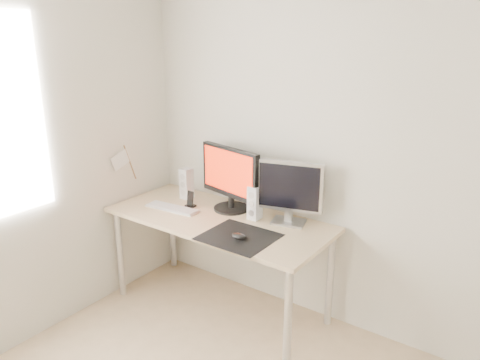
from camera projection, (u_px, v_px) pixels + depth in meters
The scene contains 11 objects.
wall_back at pixel (373, 154), 2.89m from camera, with size 3.50×3.50×0.00m, color silver.
mousepad at pixel (239, 237), 2.97m from camera, with size 0.45×0.40×0.00m, color black.
mouse at pixel (239, 236), 2.93m from camera, with size 0.10×0.06×0.04m, color black.
desk at pixel (219, 227), 3.30m from camera, with size 1.60×0.70×0.73m.
main_monitor at pixel (230, 176), 3.34m from camera, with size 0.55×0.31×0.47m.
second_monitor at pixel (289, 190), 3.11m from camera, with size 0.44×0.21×0.43m.
speaker_left at pixel (186, 183), 3.62m from camera, with size 0.08×0.09×0.24m.
speaker_right at pixel (255, 202), 3.22m from camera, with size 0.08×0.09×0.24m.
keyboard at pixel (172, 208), 3.43m from camera, with size 0.43×0.16×0.02m.
phone_dock at pixel (190, 202), 3.46m from camera, with size 0.07×0.06×0.12m.
pennant at pixel (123, 161), 3.51m from camera, with size 0.01×0.23×0.29m.
Camera 1 is at (0.96, -1.01, 1.99)m, focal length 35.00 mm.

